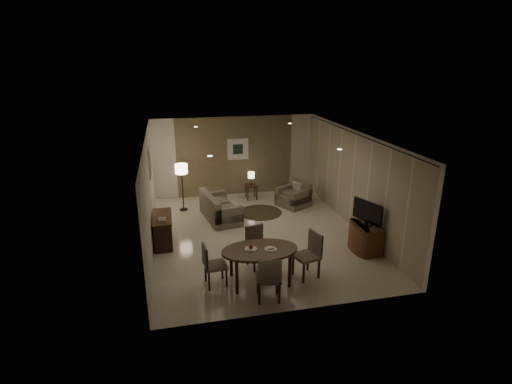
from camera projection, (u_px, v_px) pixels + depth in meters
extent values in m
cube|color=beige|center=(258.00, 234.00, 10.85)|extent=(5.50, 7.00, 0.00)
cube|color=white|center=(258.00, 136.00, 9.98)|extent=(5.50, 7.00, 0.00)
cube|color=#7D6C4D|center=(235.00, 156.00, 13.64)|extent=(5.50, 0.00, 2.70)
cube|color=beige|center=(149.00, 195.00, 9.84)|extent=(0.00, 7.00, 2.70)
cube|color=beige|center=(355.00, 180.00, 10.98)|extent=(0.00, 7.00, 2.70)
cube|color=#7D6C4D|center=(235.00, 156.00, 13.63)|extent=(3.96, 0.03, 2.70)
cylinder|color=black|center=(356.00, 134.00, 10.55)|extent=(0.03, 6.80, 0.03)
cube|color=silver|center=(238.00, 149.00, 13.55)|extent=(0.72, 0.03, 0.72)
cube|color=black|center=(238.00, 149.00, 13.53)|extent=(0.34, 0.01, 0.34)
cube|color=silver|center=(150.00, 163.00, 10.79)|extent=(0.03, 0.60, 0.80)
cube|color=gray|center=(151.00, 163.00, 10.80)|extent=(0.01, 0.46, 0.64)
cylinder|color=white|center=(210.00, 156.00, 8.03)|extent=(0.10, 0.10, 0.01)
cylinder|color=white|center=(339.00, 149.00, 8.61)|extent=(0.10, 0.10, 0.01)
cylinder|color=white|center=(196.00, 127.00, 11.35)|extent=(0.10, 0.10, 0.01)
cylinder|color=white|center=(290.00, 123.00, 11.93)|extent=(0.10, 0.10, 0.01)
cylinder|color=white|center=(251.00, 249.00, 8.35)|extent=(0.26, 0.26, 0.02)
cylinder|color=white|center=(271.00, 249.00, 8.34)|extent=(0.26, 0.26, 0.02)
sphere|color=red|center=(251.00, 247.00, 8.33)|extent=(0.09, 0.09, 0.09)
cube|color=white|center=(271.00, 248.00, 8.33)|extent=(0.12, 0.08, 0.03)
cylinder|color=#454126|center=(260.00, 212.00, 12.36)|extent=(1.34, 1.34, 0.01)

